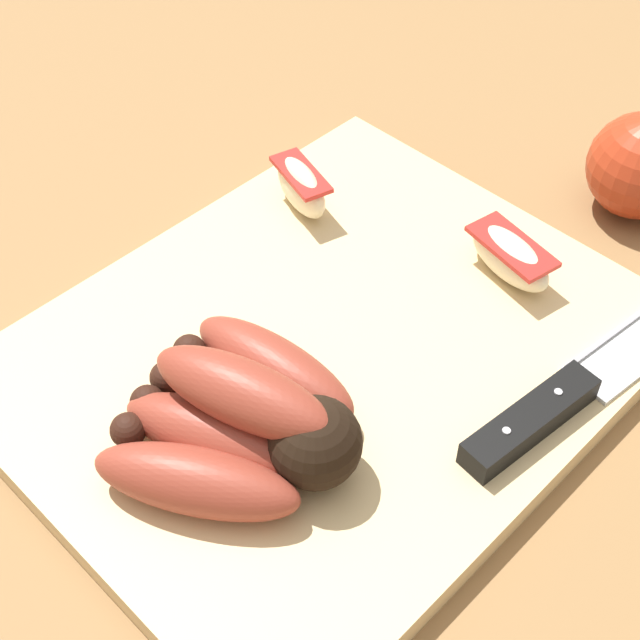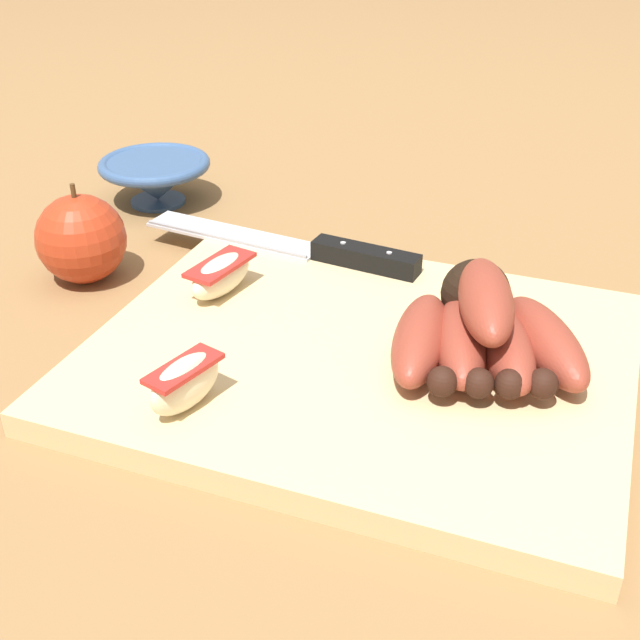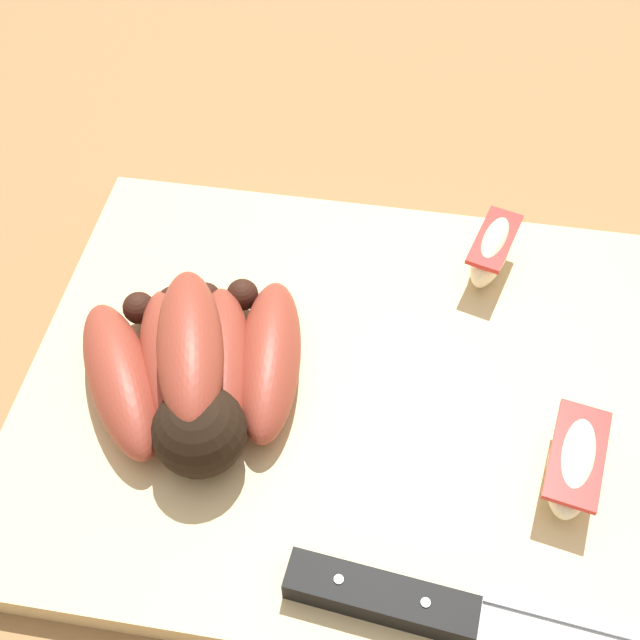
{
  "view_description": "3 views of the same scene",
  "coord_description": "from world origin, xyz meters",
  "views": [
    {
      "loc": [
        0.28,
        0.26,
        0.47
      ],
      "look_at": [
        -0.01,
        -0.03,
        0.03
      ],
      "focal_mm": 51.93,
      "sensor_mm": 36.0,
      "label": 1
    },
    {
      "loc": [
        0.16,
        -0.51,
        0.35
      ],
      "look_at": [
        -0.03,
        -0.02,
        0.04
      ],
      "focal_mm": 45.84,
      "sensor_mm": 36.0,
      "label": 2
    },
    {
      "loc": [
        -0.03,
        0.26,
        0.44
      ],
      "look_at": [
        0.02,
        -0.04,
        0.05
      ],
      "focal_mm": 44.86,
      "sensor_mm": 36.0,
      "label": 3
    }
  ],
  "objects": [
    {
      "name": "apple_wedge_near",
      "position": [
        -0.14,
        0.03,
        0.04
      ],
      "size": [
        0.04,
        0.07,
        0.03
      ],
      "color": "beige",
      "rests_on": "cutting_board"
    },
    {
      "name": "chefs_knife",
      "position": [
        -0.09,
        0.12,
        0.03
      ],
      "size": [
        0.28,
        0.06,
        0.02
      ],
      "color": "silver",
      "rests_on": "cutting_board"
    },
    {
      "name": "apple_wedge_middle",
      "position": [
        -0.09,
        -0.13,
        0.04
      ],
      "size": [
        0.04,
        0.06,
        0.04
      ],
      "color": "beige",
      "rests_on": "cutting_board"
    },
    {
      "name": "cutting_board",
      "position": [
        -0.0,
        -0.01,
        0.01
      ],
      "size": [
        0.4,
        0.33,
        0.02
      ],
      "primitive_type": "cube",
      "color": "#DBBC84",
      "rests_on": "ground_plane"
    },
    {
      "name": "banana_bunch",
      "position": [
        0.09,
        0.01,
        0.04
      ],
      "size": [
        0.16,
        0.15,
        0.07
      ],
      "color": "black",
      "rests_on": "cutting_board"
    },
    {
      "name": "ground_plane",
      "position": [
        0.0,
        0.0,
        0.0
      ],
      "size": [
        6.0,
        6.0,
        0.0
      ],
      "primitive_type": "plane",
      "color": "olive"
    }
  ]
}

